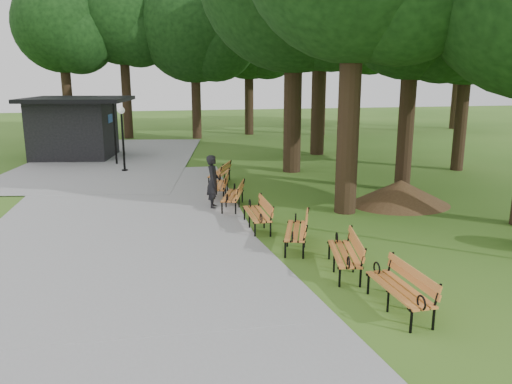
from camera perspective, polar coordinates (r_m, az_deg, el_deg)
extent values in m
plane|color=#37641C|center=(14.09, 0.54, -5.05)|extent=(100.00, 100.00, 0.00)
cube|color=#959597|center=(16.68, -15.34, -2.51)|extent=(12.00, 38.00, 0.06)
imported|color=black|center=(16.87, -4.87, 1.16)|extent=(0.53, 0.72, 1.80)
cylinder|color=black|center=(23.88, -14.78, 5.43)|extent=(0.10, 0.10, 2.71)
sphere|color=white|center=(23.74, -14.98, 8.90)|extent=(0.32, 0.32, 0.32)
cone|color=#47301C|center=(18.08, 16.00, -0.03)|extent=(2.91, 2.91, 0.86)
cylinder|color=black|center=(16.22, 10.52, 10.49)|extent=(0.70, 0.70, 7.41)
cylinder|color=black|center=(19.95, 16.69, 8.95)|extent=(0.60, 0.60, 6.24)
sphere|color=black|center=(20.05, 17.43, 19.55)|extent=(5.31, 5.31, 5.31)
cylinder|color=black|center=(23.02, 4.19, 11.99)|extent=(0.80, 0.80, 7.86)
cylinder|color=black|center=(28.33, 7.09, 11.80)|extent=(0.76, 0.76, 7.51)
cylinder|color=black|center=(25.20, 22.31, 9.43)|extent=(0.56, 0.56, 6.34)
sphere|color=black|center=(25.29, 23.09, 17.96)|extent=(6.08, 6.08, 6.08)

